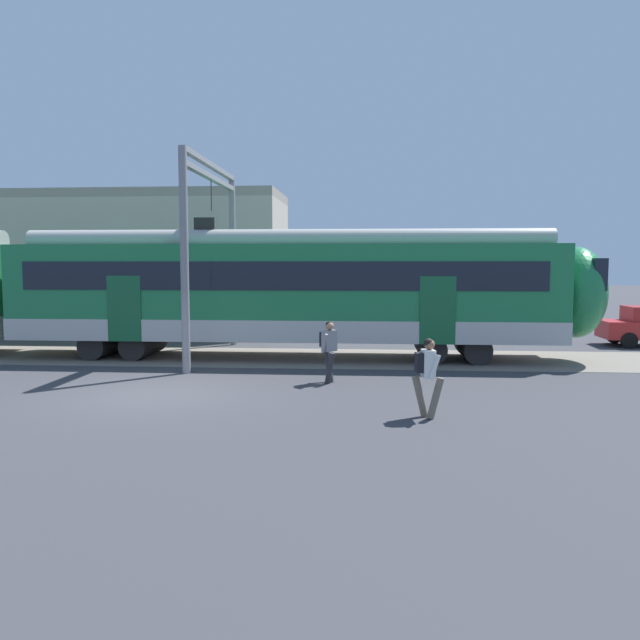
{
  "coord_description": "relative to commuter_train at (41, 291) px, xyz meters",
  "views": [
    {
      "loc": [
        5.16,
        -14.66,
        3.18
      ],
      "look_at": [
        3.81,
        2.77,
        1.6
      ],
      "focal_mm": 35.0,
      "sensor_mm": 36.0,
      "label": 1
    }
  ],
  "objects": [
    {
      "name": "commuter_train",
      "position": [
        0.0,
        0.0,
        0.0
      ],
      "size": [
        38.05,
        3.07,
        4.73
      ],
      "color": "#B7B7B2",
      "rests_on": "ground"
    },
    {
      "name": "background_building",
      "position": [
        -3.0,
        7.55,
        0.95
      ],
      "size": [
        20.69,
        5.0,
        9.2
      ],
      "color": "#B2A899",
      "rests_on": "ground"
    },
    {
      "name": "ground_plane",
      "position": [
        6.18,
        -6.14,
        -2.25
      ],
      "size": [
        160.0,
        160.0,
        0.0
      ],
      "primitive_type": "plane",
      "color": "#38383D"
    },
    {
      "name": "catenary_gantry",
      "position": [
        6.07,
        0.0,
        2.06
      ],
      "size": [
        0.24,
        6.64,
        6.53
      ],
      "color": "gray",
      "rests_on": "ground"
    },
    {
      "name": "pedestrian_white",
      "position": [
        12.56,
        -7.99,
        -1.26
      ],
      "size": [
        0.67,
        0.54,
        1.67
      ],
      "color": "#6B6051",
      "rests_on": "ground"
    },
    {
      "name": "pedestrian_grey",
      "position": [
        10.3,
        -4.34,
        -1.26
      ],
      "size": [
        0.5,
        0.69,
        1.67
      ],
      "color": "#28282D",
      "rests_on": "ground"
    }
  ]
}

